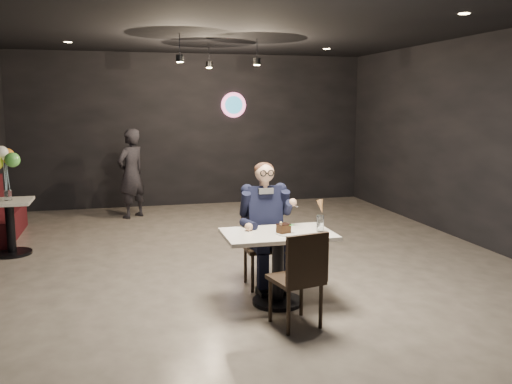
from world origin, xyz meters
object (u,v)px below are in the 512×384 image
object	(u,v)px
side_table	(11,228)
chair_near	(295,277)
passerby	(131,174)
seated_man	(264,224)
booth_bench	(1,210)
balloon_vase	(8,195)
main_table	(278,268)
sundae_glass	(320,223)
chair_far	(264,246)

from	to	relation	value
side_table	chair_near	bearing A→B (deg)	-47.09
passerby	seated_man	bearing A→B (deg)	65.23
booth_bench	balloon_vase	size ratio (longest dim) A/B	12.42
balloon_vase	chair_near	bearing A→B (deg)	-47.09
main_table	seated_man	size ratio (longest dim) A/B	0.76
booth_bench	passerby	distance (m)	2.27
main_table	seated_man	world-z (taller)	seated_man
seated_man	sundae_glass	bearing A→B (deg)	-55.04
chair_far	chair_near	world-z (taller)	same
balloon_vase	passerby	size ratio (longest dim) A/B	0.09
chair_far	sundae_glass	distance (m)	0.83
main_table	seated_man	bearing A→B (deg)	90.00
chair_far	seated_man	size ratio (longest dim) A/B	0.64
sundae_glass	passerby	xyz separation A→B (m)	(-1.75, 4.78, -0.04)
seated_man	side_table	xyz separation A→B (m)	(-2.99, 2.09, -0.35)
seated_man	chair_far	bearing A→B (deg)	180.00
chair_near	booth_bench	size ratio (longest dim) A/B	0.52
chair_near	balloon_vase	bearing A→B (deg)	120.59
main_table	booth_bench	size ratio (longest dim) A/B	0.62
chair_near	side_table	xyz separation A→B (m)	(-2.99, 3.21, -0.09)
seated_man	side_table	world-z (taller)	seated_man
chair_far	passerby	size ratio (longest dim) A/B	0.58
chair_near	side_table	world-z (taller)	chair_near
booth_bench	seated_man	bearing A→B (deg)	-43.27
main_table	passerby	distance (m)	4.92
chair_near	main_table	bearing A→B (deg)	77.68
chair_near	side_table	size ratio (longest dim) A/B	1.26
side_table	passerby	bearing A→B (deg)	51.27
sundae_glass	chair_near	bearing A→B (deg)	-130.14
main_table	seated_man	xyz separation A→B (m)	(0.00, 0.55, 0.34)
chair_far	passerby	world-z (taller)	passerby
sundae_glass	balloon_vase	world-z (taller)	sundae_glass
chair_far	balloon_vase	bearing A→B (deg)	144.97
chair_near	seated_man	bearing A→B (deg)	77.68
main_table	balloon_vase	world-z (taller)	balloon_vase
passerby	main_table	bearing A→B (deg)	63.29
chair_far	sundae_glass	world-z (taller)	chair_far
chair_near	passerby	world-z (taller)	passerby
booth_bench	passerby	size ratio (longest dim) A/B	1.12
balloon_vase	passerby	world-z (taller)	passerby
chair_near	passerby	distance (m)	5.46
chair_near	seated_man	world-z (taller)	seated_man
main_table	sundae_glass	size ratio (longest dim) A/B	6.64
main_table	passerby	bearing A→B (deg)	105.61
booth_bench	side_table	xyz separation A→B (m)	(0.30, -1.00, -0.08)
chair_far	seated_man	xyz separation A→B (m)	(0.00, 0.00, 0.26)
sundae_glass	side_table	bearing A→B (deg)	141.61
main_table	side_table	xyz separation A→B (m)	(-2.99, 2.64, -0.01)
passerby	chair_near	bearing A→B (deg)	61.68
main_table	chair_near	distance (m)	0.58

